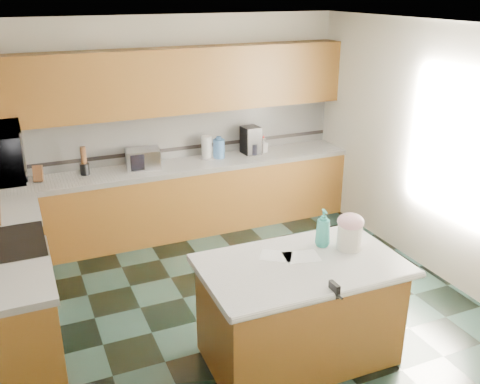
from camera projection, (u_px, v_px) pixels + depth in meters
floor at (240, 311)px, 5.31m from camera, size 4.60×4.60×0.00m
ceiling at (240, 28)px, 4.33m from camera, size 4.60×4.60×0.00m
wall_back at (168, 126)px, 6.80m from camera, size 4.60×0.04×2.70m
wall_front at (414, 323)px, 2.83m from camera, size 4.60×0.04×2.70m
wall_right at (440, 153)px, 5.68m from camera, size 0.04×4.60×2.70m
back_base_cab at (178, 201)px, 6.86m from camera, size 4.60×0.60×0.86m
back_countertop at (177, 167)px, 6.69m from camera, size 4.60×0.64×0.06m
back_upper_cab at (170, 81)px, 6.43m from camera, size 4.60×0.33×0.78m
back_backsplash at (169, 135)px, 6.81m from camera, size 4.60×0.02×0.63m
back_accent_band at (170, 150)px, 6.88m from camera, size 4.60×0.01×0.05m
left_base_cab_rear at (13, 254)px, 5.51m from camera, size 0.60×0.82×0.86m
left_counter_rear at (6, 213)px, 5.34m from camera, size 0.64×0.82×0.06m
left_base_cab_front at (20, 338)px, 4.20m from camera, size 0.60×0.72×0.86m
left_counter_front at (10, 287)px, 4.04m from camera, size 0.64×0.72×0.06m
range_body at (16, 291)px, 4.83m from camera, size 0.60×0.76×0.88m
range_oven_door at (50, 288)px, 4.95m from camera, size 0.02×0.68×0.55m
range_cooktop at (8, 245)px, 4.66m from camera, size 0.62×0.78×0.04m
range_handle at (48, 251)px, 4.83m from camera, size 0.02×0.66×0.02m
island_base at (299, 314)px, 4.51m from camera, size 1.56×0.91×0.86m
island_top at (301, 266)px, 4.35m from camera, size 1.66×1.01×0.06m
island_bullnose at (334, 296)px, 3.93m from camera, size 1.64×0.09×0.06m
treat_jar at (349, 237)px, 4.53m from camera, size 0.27×0.27×0.22m
treat_jar_lid at (351, 222)px, 4.48m from camera, size 0.23×0.23×0.14m
treat_jar_knob at (351, 216)px, 4.46m from camera, size 0.07×0.03×0.03m
treat_jar_knob_end_l at (347, 217)px, 4.45m from camera, size 0.04×0.04×0.04m
treat_jar_knob_end_r at (355, 216)px, 4.47m from camera, size 0.04×0.04×0.04m
soap_bottle_island at (323, 228)px, 4.56m from camera, size 0.15×0.15×0.33m
paper_sheet_a at (302, 257)px, 4.42m from camera, size 0.33×0.27×0.00m
paper_sheet_b at (276, 256)px, 4.44m from camera, size 0.32×0.31×0.00m
clamp_body at (334, 289)px, 3.93m from camera, size 0.03×0.11×0.10m
clamp_handle at (339, 296)px, 3.88m from camera, size 0.02×0.08×0.02m
knife_block at (38, 174)px, 6.09m from camera, size 0.13×0.16×0.21m
utensil_crock at (85, 169)px, 6.32m from camera, size 0.11×0.11×0.14m
utensil_bundle at (83, 155)px, 6.25m from camera, size 0.06×0.06×0.20m
toaster_oven at (143, 159)px, 6.53m from camera, size 0.44×0.34×0.23m
toaster_oven_door at (146, 162)px, 6.42m from camera, size 0.37×0.01×0.19m
paper_towel at (207, 147)px, 6.88m from camera, size 0.13×0.13×0.30m
paper_towel_base at (207, 158)px, 6.93m from camera, size 0.20×0.20×0.01m
water_jug at (219, 149)px, 6.91m from camera, size 0.15×0.15×0.25m
water_jug_neck at (219, 138)px, 6.86m from camera, size 0.07×0.07×0.04m
coffee_maker at (251, 140)px, 7.08m from camera, size 0.23×0.25×0.36m
coffee_carafe at (252, 149)px, 7.07m from camera, size 0.15×0.15×0.15m
soap_bottle_back at (263, 145)px, 7.15m from camera, size 0.11×0.11×0.20m
soap_back_cap at (263, 137)px, 7.11m from camera, size 0.02×0.02×0.03m
window_light_proxy at (454, 145)px, 5.44m from camera, size 0.02×1.40×1.10m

